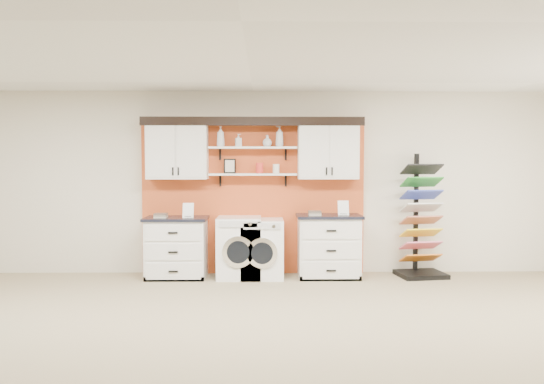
{
  "coord_description": "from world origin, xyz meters",
  "views": [
    {
      "loc": [
        0.18,
        -4.17,
        1.7
      ],
      "look_at": [
        0.27,
        2.3,
        1.35
      ],
      "focal_mm": 35.0,
      "sensor_mm": 36.0,
      "label": 1
    }
  ],
  "objects_px": {
    "base_cabinet_right": "(329,246)",
    "washer": "(239,247)",
    "dryer": "(262,248)",
    "sample_rack": "(420,239)",
    "base_cabinet_left": "(177,247)"
  },
  "relations": [
    {
      "from": "base_cabinet_left",
      "to": "washer",
      "type": "height_order",
      "value": "base_cabinet_left"
    },
    {
      "from": "base_cabinet_right",
      "to": "washer",
      "type": "xyz_separation_m",
      "value": [
        -1.33,
        -0.0,
        -0.02
      ]
    },
    {
      "from": "base_cabinet_left",
      "to": "dryer",
      "type": "xyz_separation_m",
      "value": [
        1.27,
        -0.0,
        -0.02
      ]
    },
    {
      "from": "base_cabinet_left",
      "to": "washer",
      "type": "xyz_separation_m",
      "value": [
        0.93,
        -0.0,
        -0.0
      ]
    },
    {
      "from": "base_cabinet_right",
      "to": "washer",
      "type": "relative_size",
      "value": 1.06
    },
    {
      "from": "base_cabinet_right",
      "to": "sample_rack",
      "type": "distance_m",
      "value": 1.39
    },
    {
      "from": "base_cabinet_left",
      "to": "washer",
      "type": "distance_m",
      "value": 0.93
    },
    {
      "from": "base_cabinet_right",
      "to": "sample_rack",
      "type": "height_order",
      "value": "sample_rack"
    },
    {
      "from": "base_cabinet_right",
      "to": "washer",
      "type": "distance_m",
      "value": 1.33
    },
    {
      "from": "base_cabinet_right",
      "to": "sample_rack",
      "type": "relative_size",
      "value": 0.52
    },
    {
      "from": "base_cabinet_right",
      "to": "dryer",
      "type": "bearing_deg",
      "value": -179.8
    },
    {
      "from": "washer",
      "to": "base_cabinet_left",
      "type": "bearing_deg",
      "value": 179.79
    },
    {
      "from": "base_cabinet_right",
      "to": "dryer",
      "type": "height_order",
      "value": "base_cabinet_right"
    },
    {
      "from": "base_cabinet_right",
      "to": "dryer",
      "type": "xyz_separation_m",
      "value": [
        -0.99,
        -0.0,
        -0.03
      ]
    },
    {
      "from": "base_cabinet_left",
      "to": "sample_rack",
      "type": "bearing_deg",
      "value": 0.6
    }
  ]
}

